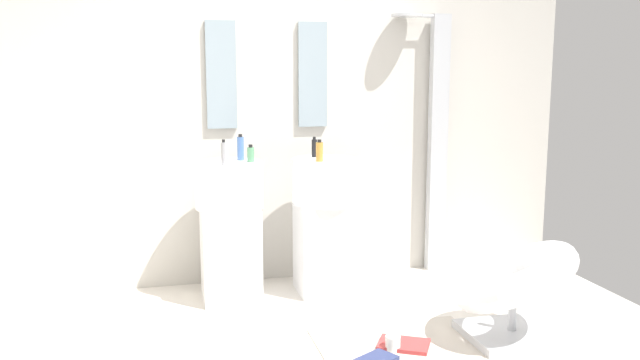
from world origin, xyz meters
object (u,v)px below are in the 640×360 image
Objects in this scene: soap_bottle_blue at (241,148)px; soap_bottle_grey at (224,153)px; lounge_chair at (514,284)px; pedestal_sink_right at (325,221)px; soap_bottle_black at (314,148)px; pedestal_sink_left at (230,226)px; soap_bottle_amber at (319,151)px; shower_column at (436,139)px; soap_bottle_green at (251,154)px; coffee_mug at (393,343)px; magazine_red at (404,344)px.

soap_bottle_grey is at bearing -122.99° from soap_bottle_blue.
soap_bottle_grey reaches higher than lounge_chair.
soap_bottle_blue is 1.07× the size of soap_bottle_grey.
soap_bottle_black reaches higher than pedestal_sink_right.
pedestal_sink_left and pedestal_sink_right have the same top height.
soap_bottle_black is at bearing 84.94° from soap_bottle_amber.
shower_column reaches higher than lounge_chair.
soap_bottle_black is at bearing 126.91° from lounge_chair.
lounge_chair is at bearing -94.38° from shower_column.
soap_bottle_green is 0.66× the size of soap_bottle_blue.
lounge_chair is 0.82m from coffee_mug.
magazine_red is at bearing -45.65° from soap_bottle_grey.
coffee_mug is 0.60× the size of soap_bottle_black.
soap_bottle_black is (0.64, 0.11, 0.52)m from pedestal_sink_left.
soap_bottle_amber is 0.89× the size of soap_bottle_grey.
soap_bottle_green is at bearing 120.93° from coffee_mug.
magazine_red is at bearing 24.98° from coffee_mug.
shower_column is at bearing 9.36° from soap_bottle_blue.
pedestal_sink_left is 1.96m from lounge_chair.
shower_column is 1.80m from soap_bottle_grey.
pedestal_sink_right is 0.81m from soap_bottle_blue.
soap_bottle_grey is at bearing 148.57° from lounge_chair.
lounge_chair is 7.29× the size of soap_bottle_black.
magazine_red is at bearing -74.24° from soap_bottle_amber.
shower_column is 13.89× the size of soap_bottle_black.
lounge_chair reaches higher than coffee_mug.
soap_bottle_black is (0.02, 0.24, -0.00)m from soap_bottle_amber.
shower_column reaches higher than coffee_mug.
pedestal_sink_left is 0.83m from soap_bottle_black.
lounge_chair is 1.56m from soap_bottle_amber.
soap_bottle_green is 0.51m from soap_bottle_black.
soap_bottle_black is 0.86× the size of soap_bottle_grey.
soap_bottle_blue is 1.25× the size of soap_bottle_black.
pedestal_sink_right is at bearing -6.41° from soap_bottle_blue.
soap_bottle_grey is (-1.62, 0.99, 0.72)m from lounge_chair.
coffee_mug is 1.66m from soap_bottle_grey.
shower_column is at bearing 23.42° from soap_bottle_amber.
soap_bottle_green is 0.70× the size of soap_bottle_grey.
pedestal_sink_left is 0.82m from soap_bottle_amber.
soap_bottle_green is (-1.43, 1.10, 0.70)m from lounge_chair.
soap_bottle_amber is 0.25m from soap_bottle_black.
soap_bottle_black is (-0.05, 0.11, 0.52)m from pedestal_sink_right.
soap_bottle_green is at bearing 142.48° from lounge_chair.
lounge_chair is 6.26× the size of soap_bottle_grey.
soap_bottle_green is (-0.54, -0.04, 0.51)m from pedestal_sink_right.
pedestal_sink_left is 0.53m from soap_bottle_green.
soap_bottle_amber is (-0.27, 0.97, 1.04)m from magazine_red.
shower_column is 1.62m from soap_bottle_blue.
shower_column is 1.96m from magazine_red.
coffee_mug is 0.73× the size of soap_bottle_green.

